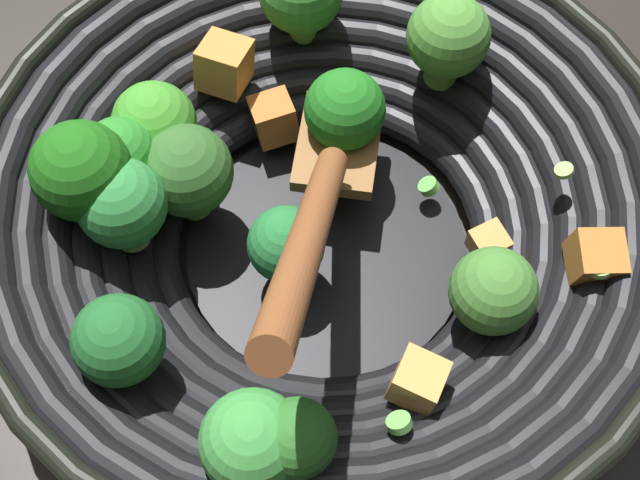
% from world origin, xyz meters
% --- Properties ---
extents(ground_plane, '(4.00, 4.00, 0.00)m').
position_xyz_m(ground_plane, '(0.00, 0.00, 0.00)').
color(ground_plane, '#28231E').
extents(wok, '(0.42, 0.42, 0.22)m').
position_xyz_m(wok, '(-0.00, -0.00, 0.06)').
color(wok, black).
rests_on(wok, ground).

